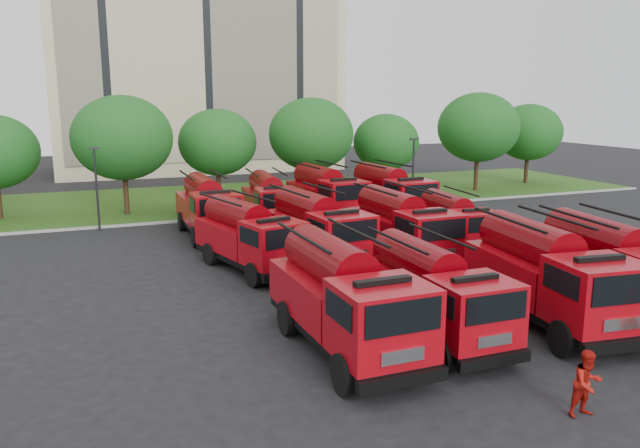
{
  "coord_description": "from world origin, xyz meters",
  "views": [
    {
      "loc": [
        -11.17,
        -22.72,
        8.21
      ],
      "look_at": [
        0.18,
        5.95,
        1.8
      ],
      "focal_mm": 35.0,
      "sensor_mm": 36.0,
      "label": 1
    }
  ],
  "objects_px": {
    "fire_truck_0": "(344,298)",
    "firefighter_5": "(463,244)",
    "fire_truck_1": "(433,292)",
    "fire_truck_3": "(614,269)",
    "firefighter_4": "(377,287)",
    "fire_truck_6": "(402,227)",
    "firefighter_3": "(564,296)",
    "fire_truck_2": "(547,275)",
    "fire_truck_4": "(248,236)",
    "firefighter_1": "(584,416)",
    "fire_truck_8": "(207,207)",
    "fire_truck_10": "(326,194)",
    "fire_truck_5": "(316,229)",
    "fire_truck_9": "(269,201)",
    "fire_truck_7": "(455,222)",
    "fire_truck_11": "(389,194)"
  },
  "relations": [
    {
      "from": "fire_truck_0",
      "to": "firefighter_5",
      "type": "xyz_separation_m",
      "value": [
        12.16,
        11.02,
        -1.79
      ]
    },
    {
      "from": "fire_truck_1",
      "to": "fire_truck_3",
      "type": "height_order",
      "value": "fire_truck_3"
    },
    {
      "from": "fire_truck_0",
      "to": "firefighter_5",
      "type": "relative_size",
      "value": 4.19
    },
    {
      "from": "fire_truck_3",
      "to": "firefighter_5",
      "type": "bearing_deg",
      "value": 91.27
    },
    {
      "from": "fire_truck_0",
      "to": "firefighter_4",
      "type": "height_order",
      "value": "fire_truck_0"
    },
    {
      "from": "fire_truck_6",
      "to": "firefighter_3",
      "type": "xyz_separation_m",
      "value": [
        3.61,
        -7.43,
        -1.75
      ]
    },
    {
      "from": "firefighter_3",
      "to": "firefighter_4",
      "type": "height_order",
      "value": "firefighter_3"
    },
    {
      "from": "fire_truck_2",
      "to": "fire_truck_4",
      "type": "xyz_separation_m",
      "value": [
        -8.23,
        10.86,
        -0.17
      ]
    },
    {
      "from": "fire_truck_1",
      "to": "firefighter_3",
      "type": "bearing_deg",
      "value": 13.86
    },
    {
      "from": "firefighter_4",
      "to": "firefighter_3",
      "type": "bearing_deg",
      "value": -173.43
    },
    {
      "from": "fire_truck_3",
      "to": "firefighter_3",
      "type": "relative_size",
      "value": 4.2
    },
    {
      "from": "fire_truck_4",
      "to": "firefighter_1",
      "type": "bearing_deg",
      "value": -88.33
    },
    {
      "from": "firefighter_3",
      "to": "fire_truck_2",
      "type": "bearing_deg",
      "value": 8.22
    },
    {
      "from": "firefighter_5",
      "to": "fire_truck_8",
      "type": "bearing_deg",
      "value": -41.67
    },
    {
      "from": "fire_truck_3",
      "to": "fire_truck_10",
      "type": "relative_size",
      "value": 1.02
    },
    {
      "from": "fire_truck_3",
      "to": "fire_truck_4",
      "type": "height_order",
      "value": "fire_truck_3"
    },
    {
      "from": "fire_truck_2",
      "to": "fire_truck_6",
      "type": "height_order",
      "value": "fire_truck_2"
    },
    {
      "from": "fire_truck_0",
      "to": "fire_truck_5",
      "type": "distance_m",
      "value": 10.75
    },
    {
      "from": "fire_truck_3",
      "to": "fire_truck_9",
      "type": "xyz_separation_m",
      "value": [
        -7.37,
        20.23,
        -0.13
      ]
    },
    {
      "from": "fire_truck_6",
      "to": "firefighter_4",
      "type": "distance_m",
      "value": 4.95
    },
    {
      "from": "fire_truck_3",
      "to": "fire_truck_4",
      "type": "bearing_deg",
      "value": 143.06
    },
    {
      "from": "fire_truck_3",
      "to": "fire_truck_7",
      "type": "relative_size",
      "value": 1.21
    },
    {
      "from": "fire_truck_3",
      "to": "fire_truck_10",
      "type": "bearing_deg",
      "value": 106.6
    },
    {
      "from": "fire_truck_4",
      "to": "fire_truck_8",
      "type": "bearing_deg",
      "value": 78.85
    },
    {
      "from": "fire_truck_4",
      "to": "fire_truck_6",
      "type": "height_order",
      "value": "fire_truck_6"
    },
    {
      "from": "firefighter_5",
      "to": "fire_truck_2",
      "type": "bearing_deg",
      "value": 58.1
    },
    {
      "from": "fire_truck_1",
      "to": "fire_truck_5",
      "type": "distance_m",
      "value": 10.42
    },
    {
      "from": "fire_truck_1",
      "to": "firefighter_1",
      "type": "relative_size",
      "value": 3.92
    },
    {
      "from": "fire_truck_0",
      "to": "fire_truck_1",
      "type": "height_order",
      "value": "fire_truck_0"
    },
    {
      "from": "fire_truck_4",
      "to": "fire_truck_9",
      "type": "xyz_separation_m",
      "value": [
        3.87,
        9.19,
        0.01
      ]
    },
    {
      "from": "fire_truck_4",
      "to": "fire_truck_11",
      "type": "relative_size",
      "value": 0.94
    },
    {
      "from": "firefighter_5",
      "to": "fire_truck_6",
      "type": "bearing_deg",
      "value": 9.51
    },
    {
      "from": "fire_truck_3",
      "to": "firefighter_1",
      "type": "distance_m",
      "value": 9.0
    },
    {
      "from": "fire_truck_5",
      "to": "firefighter_4",
      "type": "xyz_separation_m",
      "value": [
        1.03,
        -4.65,
        -1.75
      ]
    },
    {
      "from": "fire_truck_2",
      "to": "fire_truck_3",
      "type": "xyz_separation_m",
      "value": [
        3.01,
        -0.18,
        -0.03
      ]
    },
    {
      "from": "fire_truck_0",
      "to": "fire_truck_10",
      "type": "distance_m",
      "value": 21.6
    },
    {
      "from": "fire_truck_2",
      "to": "firefighter_1",
      "type": "xyz_separation_m",
      "value": [
        -3.75,
        -5.85,
        -1.81
      ]
    },
    {
      "from": "fire_truck_0",
      "to": "firefighter_3",
      "type": "distance_m",
      "value": 11.03
    },
    {
      "from": "fire_truck_3",
      "to": "firefighter_4",
      "type": "xyz_separation_m",
      "value": [
        -6.81,
        6.22,
        -1.78
      ]
    },
    {
      "from": "fire_truck_0",
      "to": "fire_truck_4",
      "type": "bearing_deg",
      "value": 91.34
    },
    {
      "from": "fire_truck_0",
      "to": "fire_truck_2",
      "type": "relative_size",
      "value": 0.96
    },
    {
      "from": "fire_truck_6",
      "to": "fire_truck_3",
      "type": "bearing_deg",
      "value": -69.38
    },
    {
      "from": "firefighter_3",
      "to": "fire_truck_1",
      "type": "bearing_deg",
      "value": -14.0
    },
    {
      "from": "fire_truck_4",
      "to": "firefighter_4",
      "type": "xyz_separation_m",
      "value": [
        4.44,
        -4.82,
        -1.64
      ]
    },
    {
      "from": "fire_truck_4",
      "to": "firefighter_4",
      "type": "bearing_deg",
      "value": -60.73
    },
    {
      "from": "fire_truck_6",
      "to": "fire_truck_11",
      "type": "distance_m",
      "value": 10.45
    },
    {
      "from": "fire_truck_3",
      "to": "fire_truck_8",
      "type": "height_order",
      "value": "fire_truck_3"
    },
    {
      "from": "firefighter_1",
      "to": "fire_truck_3",
      "type": "bearing_deg",
      "value": 40.72
    },
    {
      "from": "firefighter_1",
      "to": "fire_truck_11",
      "type": "bearing_deg",
      "value": 74.33
    },
    {
      "from": "fire_truck_6",
      "to": "fire_truck_11",
      "type": "height_order",
      "value": "fire_truck_11"
    }
  ]
}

